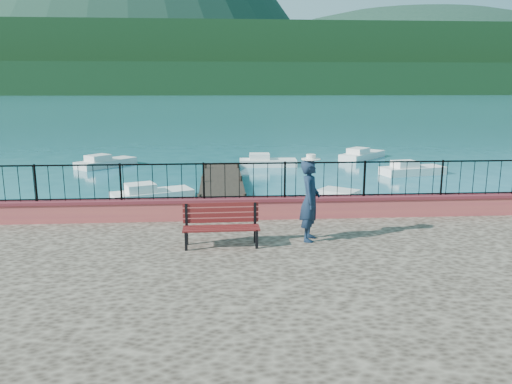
{
  "coord_description": "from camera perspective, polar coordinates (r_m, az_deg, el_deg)",
  "views": [
    {
      "loc": [
        -2.04,
        -9.54,
        4.75
      ],
      "look_at": [
        -1.21,
        2.0,
        2.3
      ],
      "focal_mm": 35.0,
      "sensor_mm": 36.0,
      "label": 1
    }
  ],
  "objects": [
    {
      "name": "ground",
      "position": [
        10.85,
        7.37,
        -14.11
      ],
      "size": [
        2000.0,
        2000.0,
        0.0
      ],
      "primitive_type": "plane",
      "color": "#19596B",
      "rests_on": "ground"
    },
    {
      "name": "parapet",
      "position": [
        13.79,
        4.52,
        -1.76
      ],
      "size": [
        28.0,
        0.46,
        0.58
      ],
      "primitive_type": "cube",
      "color": "#BB4E43",
      "rests_on": "promenade"
    },
    {
      "name": "railing",
      "position": [
        13.63,
        4.57,
        1.37
      ],
      "size": [
        27.0,
        0.05,
        0.95
      ],
      "primitive_type": "cube",
      "color": "black",
      "rests_on": "parapet"
    },
    {
      "name": "dock",
      "position": [
        22.03,
        -3.91,
        -0.13
      ],
      "size": [
        2.0,
        16.0,
        0.3
      ],
      "primitive_type": "cube",
      "color": "#2D231C",
      "rests_on": "ground"
    },
    {
      "name": "far_forest",
      "position": [
        309.58,
        -3.81,
        12.71
      ],
      "size": [
        900.0,
        60.0,
        18.0
      ],
      "primitive_type": "cube",
      "color": "black",
      "rests_on": "ground"
    },
    {
      "name": "foothills",
      "position": [
        369.95,
        -3.9,
        14.6
      ],
      "size": [
        900.0,
        120.0,
        44.0
      ],
      "primitive_type": "cube",
      "color": "black",
      "rests_on": "ground"
    },
    {
      "name": "companion_hill",
      "position": [
        611.31,
        17.54,
        10.97
      ],
      "size": [
        448.0,
        384.0,
        180.0
      ],
      "primitive_type": "ellipsoid",
      "color": "#142D23",
      "rests_on": "ground"
    },
    {
      "name": "park_bench",
      "position": [
        11.34,
        -3.99,
        -4.77
      ],
      "size": [
        1.74,
        0.6,
        0.96
      ],
      "rotation": [
        0.0,
        0.0,
        0.02
      ],
      "color": "black",
      "rests_on": "promenade"
    },
    {
      "name": "person",
      "position": [
        11.65,
        6.19,
        -0.96
      ],
      "size": [
        0.64,
        0.8,
        1.92
      ],
      "primitive_type": "imported",
      "rotation": [
        0.0,
        0.0,
        1.28
      ],
      "color": "#112034",
      "rests_on": "promenade"
    },
    {
      "name": "hat",
      "position": [
        11.47,
        6.31,
        4.01
      ],
      "size": [
        0.44,
        0.44,
        0.12
      ],
      "primitive_type": "cylinder",
      "color": "white",
      "rests_on": "person"
    },
    {
      "name": "boat_0",
      "position": [
        21.58,
        -11.78,
        0.07
      ],
      "size": [
        3.59,
        2.53,
        0.8
      ],
      "primitive_type": "cube",
      "rotation": [
        0.0,
        0.0,
        0.41
      ],
      "color": "white",
      "rests_on": "ground"
    },
    {
      "name": "boat_1",
      "position": [
        19.73,
        11.0,
        -1.0
      ],
      "size": [
        3.99,
        3.59,
        0.8
      ],
      "primitive_type": "cube",
      "rotation": [
        0.0,
        0.0,
        -0.68
      ],
      "color": "silver",
      "rests_on": "ground"
    },
    {
      "name": "boat_2",
      "position": [
        28.82,
        17.5,
        2.72
      ],
      "size": [
        3.73,
        2.06,
        0.8
      ],
      "primitive_type": "cube",
      "rotation": [
        0.0,
        0.0,
        0.23
      ],
      "color": "white",
      "rests_on": "ground"
    },
    {
      "name": "boat_3",
      "position": [
        31.55,
        -16.77,
        3.52
      ],
      "size": [
        3.38,
        3.66,
        0.8
      ],
      "primitive_type": "cube",
      "rotation": [
        0.0,
        0.0,
        0.87
      ],
      "color": "silver",
      "rests_on": "ground"
    },
    {
      "name": "boat_4",
      "position": [
        30.4,
        1.37,
        3.72
      ],
      "size": [
        3.49,
        1.45,
        0.8
      ],
      "primitive_type": "cube",
      "rotation": [
        0.0,
        0.0,
        -0.04
      ],
      "color": "white",
      "rests_on": "ground"
    },
    {
      "name": "boat_5",
      "position": [
        34.32,
        12.08,
        4.41
      ],
      "size": [
        3.78,
        3.85,
        0.8
      ],
      "primitive_type": "cube",
      "rotation": [
        0.0,
        0.0,
        0.8
      ],
      "color": "silver",
      "rests_on": "ground"
    }
  ]
}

